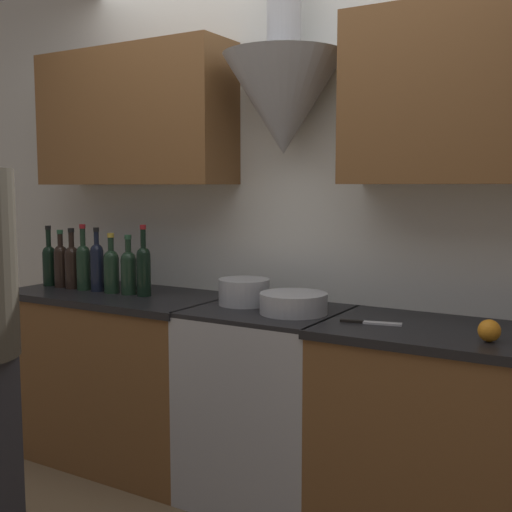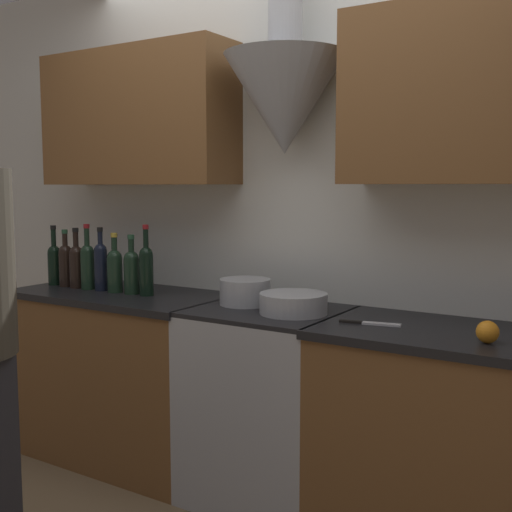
% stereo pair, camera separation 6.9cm
% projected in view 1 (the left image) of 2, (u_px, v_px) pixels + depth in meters
% --- Properties ---
extents(wall_back, '(8.40, 0.56, 2.60)m').
position_uv_depth(wall_back, '(296.00, 180.00, 3.06)').
color(wall_back, silver).
rests_on(wall_back, ground_plane).
extents(counter_left, '(1.16, 0.62, 0.89)m').
position_uv_depth(counter_left, '(120.00, 375.00, 3.40)').
color(counter_left, brown).
rests_on(counter_left, ground_plane).
extents(counter_right, '(1.17, 0.62, 0.89)m').
position_uv_depth(counter_right, '(469.00, 444.00, 2.48)').
color(counter_right, brown).
rests_on(counter_right, ground_plane).
extents(stove_range, '(0.66, 0.60, 0.89)m').
position_uv_depth(stove_range, '(267.00, 403.00, 2.94)').
color(stove_range, '#A8AAAF').
rests_on(stove_range, ground_plane).
extents(wine_bottle_0, '(0.07, 0.07, 0.33)m').
position_uv_depth(wine_bottle_0, '(49.00, 263.00, 3.56)').
color(wine_bottle_0, black).
rests_on(wine_bottle_0, counter_left).
extents(wine_bottle_1, '(0.07, 0.07, 0.31)m').
position_uv_depth(wine_bottle_1, '(61.00, 264.00, 3.51)').
color(wine_bottle_1, black).
rests_on(wine_bottle_1, counter_left).
extents(wine_bottle_2, '(0.08, 0.08, 0.33)m').
position_uv_depth(wine_bottle_2, '(72.00, 265.00, 3.46)').
color(wine_bottle_2, black).
rests_on(wine_bottle_2, counter_left).
extents(wine_bottle_3, '(0.07, 0.07, 0.35)m').
position_uv_depth(wine_bottle_3, '(83.00, 264.00, 3.41)').
color(wine_bottle_3, black).
rests_on(wine_bottle_3, counter_left).
extents(wine_bottle_4, '(0.07, 0.07, 0.34)m').
position_uv_depth(wine_bottle_4, '(97.00, 265.00, 3.37)').
color(wine_bottle_4, black).
rests_on(wine_bottle_4, counter_left).
extents(wine_bottle_5, '(0.08, 0.08, 0.31)m').
position_uv_depth(wine_bottle_5, '(111.00, 269.00, 3.32)').
color(wine_bottle_5, black).
rests_on(wine_bottle_5, counter_left).
extents(wine_bottle_6, '(0.08, 0.08, 0.31)m').
position_uv_depth(wine_bottle_6, '(129.00, 270.00, 3.27)').
color(wine_bottle_6, black).
rests_on(wine_bottle_6, counter_left).
extents(wine_bottle_7, '(0.07, 0.07, 0.36)m').
position_uv_depth(wine_bottle_7, '(144.00, 268.00, 3.22)').
color(wine_bottle_7, black).
rests_on(wine_bottle_7, counter_left).
extents(stock_pot, '(0.24, 0.24, 0.12)m').
position_uv_depth(stock_pot, '(244.00, 292.00, 2.99)').
color(stock_pot, '#A8AAAF').
rests_on(stock_pot, stove_range).
extents(mixing_bowl, '(0.30, 0.30, 0.09)m').
position_uv_depth(mixing_bowl, '(293.00, 303.00, 2.79)').
color(mixing_bowl, '#A8AAAF').
rests_on(mixing_bowl, stove_range).
extents(orange_fruit, '(0.08, 0.08, 0.08)m').
position_uv_depth(orange_fruit, '(489.00, 331.00, 2.28)').
color(orange_fruit, orange).
rests_on(orange_fruit, counter_right).
extents(chefs_knife, '(0.25, 0.08, 0.01)m').
position_uv_depth(chefs_knife, '(371.00, 323.00, 2.58)').
color(chefs_knife, silver).
rests_on(chefs_knife, counter_right).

